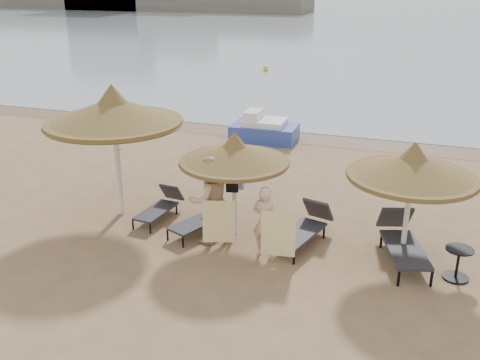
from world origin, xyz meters
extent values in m
plane|color=#93704C|center=(0.00, 0.00, 0.00)|extent=(160.00, 160.00, 0.00)
cube|color=gray|center=(0.00, 80.00, 0.01)|extent=(200.00, 140.00, 0.03)
cube|color=brown|center=(0.00, 9.40, 0.00)|extent=(200.00, 1.60, 0.01)
cylinder|color=silver|center=(-3.19, 1.31, 1.20)|extent=(0.14, 0.14, 2.39)
cone|color=brown|center=(-3.19, 1.31, 2.64)|extent=(3.31, 3.31, 0.63)
cone|color=brown|center=(-3.19, 1.31, 3.02)|extent=(0.80, 0.80, 0.51)
cylinder|color=brown|center=(-3.19, 1.31, 2.35)|extent=(3.24, 3.24, 0.11)
cylinder|color=silver|center=(-0.11, 1.16, 0.90)|extent=(0.10, 0.10, 1.80)
cone|color=brown|center=(-0.11, 1.16, 1.98)|extent=(2.48, 2.48, 0.47)
cone|color=brown|center=(-0.11, 1.16, 2.27)|extent=(0.60, 0.60, 0.38)
cylinder|color=brown|center=(-0.11, 1.16, 1.76)|extent=(2.43, 2.43, 0.09)
cylinder|color=silver|center=(3.63, 1.19, 0.95)|extent=(0.11, 0.11, 1.89)
cone|color=brown|center=(3.63, 1.19, 2.09)|extent=(2.62, 2.62, 0.50)
cone|color=brown|center=(3.63, 1.19, 2.39)|extent=(0.63, 0.63, 0.41)
cylinder|color=brown|center=(3.63, 1.19, 1.86)|extent=(2.56, 2.56, 0.09)
cylinder|color=black|center=(-2.44, 0.57, 0.12)|extent=(0.04, 0.04, 0.24)
cylinder|color=black|center=(-1.97, 0.52, 0.12)|extent=(0.04, 0.04, 0.24)
cylinder|color=black|center=(-2.34, 1.76, 0.12)|extent=(0.04, 0.04, 0.24)
cylinder|color=black|center=(-1.86, 1.72, 0.12)|extent=(0.04, 0.04, 0.24)
cube|color=black|center=(-2.15, 1.18, 0.27)|extent=(0.64, 1.33, 0.05)
cube|color=black|center=(-2.08, 1.93, 0.47)|extent=(0.56, 0.41, 0.49)
cylinder|color=black|center=(-1.43, 0.34, 0.13)|extent=(0.04, 0.04, 0.25)
cylinder|color=black|center=(-0.96, 0.15, 0.13)|extent=(0.04, 0.04, 0.25)
cylinder|color=black|center=(-0.96, 1.50, 0.13)|extent=(0.04, 0.04, 0.25)
cylinder|color=black|center=(-0.50, 1.32, 0.13)|extent=(0.04, 0.04, 0.25)
cube|color=black|center=(-0.95, 0.87, 0.28)|extent=(1.01, 1.45, 0.05)
cube|color=black|center=(-0.66, 1.60, 0.49)|extent=(0.66, 0.56, 0.51)
cylinder|color=black|center=(0.97, 0.38, 0.14)|extent=(0.05, 0.05, 0.28)
cylinder|color=black|center=(1.52, 0.23, 0.14)|extent=(0.05, 0.05, 0.28)
cylinder|color=black|center=(1.34, 1.75, 0.14)|extent=(0.05, 0.05, 0.28)
cylinder|color=black|center=(1.89, 1.60, 0.14)|extent=(0.05, 0.05, 0.28)
cube|color=black|center=(1.45, 1.04, 0.31)|extent=(1.00, 1.63, 0.06)
cube|color=black|center=(1.68, 1.90, 0.56)|extent=(0.72, 0.58, 0.57)
cylinder|color=black|center=(3.63, 0.07, 0.16)|extent=(0.06, 0.06, 0.31)
cylinder|color=black|center=(4.23, 0.25, 0.16)|extent=(0.06, 0.06, 0.31)
cylinder|color=black|center=(3.17, 1.57, 0.16)|extent=(0.06, 0.06, 0.31)
cylinder|color=black|center=(3.76, 1.75, 0.16)|extent=(0.06, 0.06, 0.31)
cube|color=black|center=(3.68, 0.96, 0.35)|extent=(1.16, 1.81, 0.07)
cube|color=black|center=(3.39, 1.90, 0.62)|extent=(0.80, 0.66, 0.63)
cylinder|color=black|center=(4.69, 0.73, 0.02)|extent=(0.51, 0.51, 0.04)
cylinder|color=black|center=(4.69, 0.73, 0.33)|extent=(0.05, 0.05, 0.62)
cylinder|color=black|center=(4.69, 0.73, 0.64)|extent=(0.54, 0.54, 0.03)
imported|color=beige|center=(-0.51, 0.65, 1.16)|extent=(1.25, 1.24, 2.32)
imported|color=beige|center=(0.85, 0.38, 0.93)|extent=(0.94, 0.71, 1.85)
cube|color=yellow|center=(-0.16, 0.30, 0.68)|extent=(0.68, 0.23, 0.98)
cube|color=yellow|center=(1.20, 0.13, 0.69)|extent=(0.71, 0.12, 1.00)
cube|color=white|center=(-0.11, 1.34, 1.25)|extent=(0.30, 0.10, 0.38)
cube|color=black|center=(-0.11, 1.00, 1.30)|extent=(0.29, 0.15, 0.39)
cube|color=#2F469C|center=(-1.60, 8.61, 0.29)|extent=(2.35, 1.41, 0.58)
cube|color=white|center=(-1.60, 8.61, 0.66)|extent=(1.50, 1.19, 0.26)
cube|color=white|center=(-2.03, 8.60, 0.90)|extent=(0.54, 0.96, 0.37)
sphere|color=yellow|center=(-5.83, 23.12, 0.17)|extent=(0.35, 0.35, 0.35)
camera|label=1|loc=(3.64, -9.36, 5.61)|focal=40.00mm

